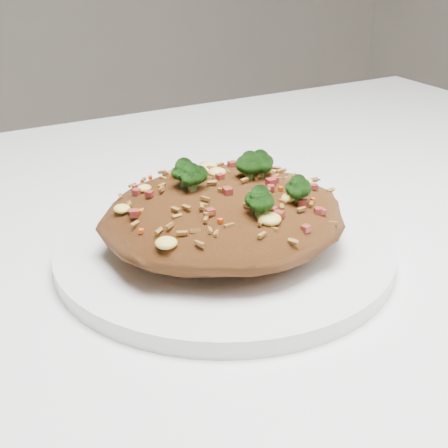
{
  "coord_description": "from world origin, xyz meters",
  "views": [
    {
      "loc": [
        -0.21,
        -0.42,
        1.0
      ],
      "look_at": [
        0.01,
        -0.03,
        0.78
      ],
      "focal_mm": 50.0,
      "sensor_mm": 36.0,
      "label": 1
    }
  ],
  "objects_px": {
    "plate": "(224,248)",
    "dining_table": "(197,331)",
    "fork": "(253,192)",
    "fried_rice": "(224,206)"
  },
  "relations": [
    {
      "from": "plate",
      "to": "fork",
      "type": "relative_size",
      "value": 1.68
    },
    {
      "from": "dining_table",
      "to": "plate",
      "type": "xyz_separation_m",
      "value": [
        0.01,
        -0.03,
        0.1
      ]
    },
    {
      "from": "plate",
      "to": "fried_rice",
      "type": "xyz_separation_m",
      "value": [
        0.0,
        -0.0,
        0.04
      ]
    },
    {
      "from": "plate",
      "to": "fork",
      "type": "distance_m",
      "value": 0.1
    },
    {
      "from": "plate",
      "to": "fork",
      "type": "bearing_deg",
      "value": 45.09
    },
    {
      "from": "plate",
      "to": "dining_table",
      "type": "bearing_deg",
      "value": 109.98
    },
    {
      "from": "dining_table",
      "to": "plate",
      "type": "distance_m",
      "value": 0.1
    },
    {
      "from": "fork",
      "to": "dining_table",
      "type": "bearing_deg",
      "value": -149.22
    },
    {
      "from": "dining_table",
      "to": "fried_rice",
      "type": "bearing_deg",
      "value": -69.58
    },
    {
      "from": "dining_table",
      "to": "fork",
      "type": "bearing_deg",
      "value": 26.23
    }
  ]
}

